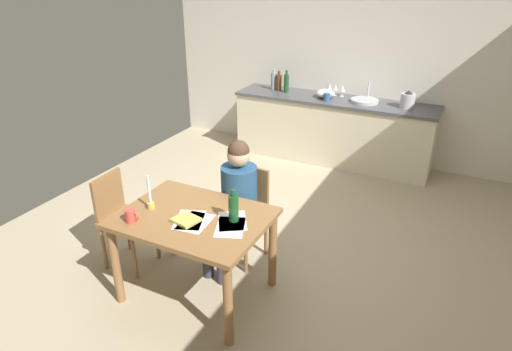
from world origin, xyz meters
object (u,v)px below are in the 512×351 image
object	(u,v)px
wine_bottle_on_table	(234,208)
sink_unit	(365,101)
bottle_oil	(274,81)
mixing_bowl	(325,93)
chair_at_table	(244,209)
candlestick	(150,199)
bottle_vinegar	(279,82)
wine_glass_back_left	(330,87)
person_seated	(235,198)
bottle_wine_red	(286,83)
wine_glass_near_sink	(342,89)
chair_side_empty	(122,216)
dining_table	(194,229)
teacup_on_counter	(327,97)
wine_glass_by_kettle	(335,88)
stovetop_kettle	(408,100)
coffee_mug	(131,216)
book_magazine	(186,220)

from	to	relation	value
wine_bottle_on_table	sink_unit	xyz separation A→B (m)	(0.20, 3.17, 0.06)
bottle_oil	mixing_bowl	size ratio (longest dim) A/B	1.20
chair_at_table	candlestick	world-z (taller)	candlestick
bottle_vinegar	wine_glass_back_left	bearing A→B (deg)	7.95
person_seated	bottle_oil	bearing A→B (deg)	107.94
wine_bottle_on_table	bottle_wine_red	xyz separation A→B (m)	(-0.92, 3.17, 0.17)
mixing_bowl	chair_at_table	bearing A→B (deg)	-87.52
person_seated	bottle_wine_red	size ratio (longest dim) A/B	3.85
mixing_bowl	wine_glass_near_sink	bearing A→B (deg)	40.47
candlestick	wine_glass_near_sink	bearing A→B (deg)	81.02
wine_glass_near_sink	wine_glass_back_left	bearing A→B (deg)	180.00
bottle_oil	mixing_bowl	xyz separation A→B (m)	(0.81, -0.08, -0.07)
wine_bottle_on_table	chair_side_empty	bearing A→B (deg)	-179.70
wine_bottle_on_table	chair_at_table	bearing A→B (deg)	110.78
dining_table	teacup_on_counter	world-z (taller)	teacup_on_counter
chair_side_empty	wine_glass_by_kettle	distance (m)	3.48
mixing_bowl	wine_glass_back_left	size ratio (longest dim) A/B	1.62
chair_at_table	wine_glass_back_left	bearing A→B (deg)	92.21
stovetop_kettle	dining_table	bearing A→B (deg)	-108.02
wine_glass_back_left	chair_side_empty	bearing A→B (deg)	-103.96
stovetop_kettle	wine_bottle_on_table	bearing A→B (deg)	-103.14
chair_side_empty	bottle_wine_red	distance (m)	3.23
mixing_bowl	wine_bottle_on_table	bearing A→B (deg)	-83.90
wine_glass_back_left	bottle_vinegar	bearing A→B (deg)	-172.05
coffee_mug	person_seated	bearing A→B (deg)	61.09
dining_table	bottle_oil	size ratio (longest dim) A/B	3.87
dining_table	teacup_on_counter	xyz separation A→B (m)	(0.05, 3.10, 0.31)
chair_at_table	candlestick	xyz separation A→B (m)	(-0.47, -0.73, 0.34)
sink_unit	chair_side_empty	bearing A→B (deg)	-113.15
coffee_mug	bottle_oil	world-z (taller)	bottle_oil
bottle_vinegar	wine_glass_by_kettle	bearing A→B (deg)	7.14
wine_bottle_on_table	teacup_on_counter	xyz separation A→B (m)	(-0.27, 3.02, 0.08)
chair_side_empty	wine_glass_back_left	distance (m)	3.46
chair_side_empty	teacup_on_counter	distance (m)	3.18
dining_table	person_seated	bearing A→B (deg)	81.84
dining_table	candlestick	world-z (taller)	candlestick
teacup_on_counter	candlestick	bearing A→B (deg)	-97.74
bottle_vinegar	candlestick	bearing A→B (deg)	-83.89
bottle_oil	bottle_wine_red	world-z (taller)	bottle_wine_red
person_seated	stovetop_kettle	distance (m)	2.91
coffee_mug	wine_bottle_on_table	world-z (taller)	wine_bottle_on_table
wine_glass_near_sink	dining_table	bearing A→B (deg)	-92.85
bottle_vinegar	bottle_oil	bearing A→B (deg)	166.94
book_magazine	sink_unit	distance (m)	3.39
wine_glass_by_kettle	dining_table	bearing A→B (deg)	-91.18
person_seated	bottle_oil	distance (m)	2.95
wine_glass_near_sink	book_magazine	bearing A→B (deg)	-92.85
chair_at_table	candlestick	distance (m)	0.93
sink_unit	wine_glass_back_left	xyz separation A→B (m)	(-0.53, 0.15, 0.09)
bottle_vinegar	mixing_bowl	distance (m)	0.72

